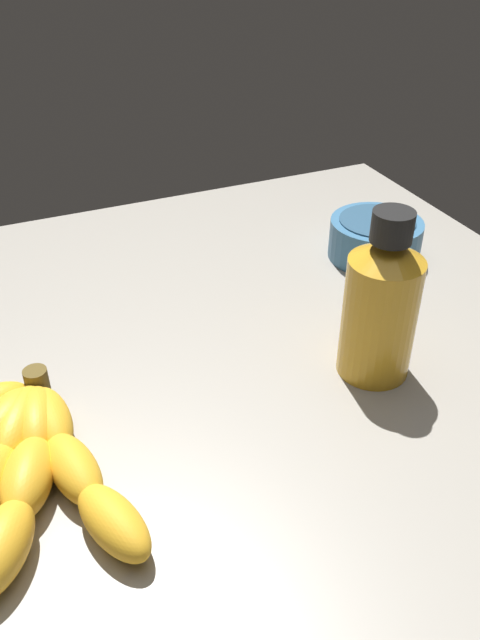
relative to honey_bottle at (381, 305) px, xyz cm
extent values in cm
cube|color=gray|center=(-13.85, 3.84, -8.74)|extent=(81.45, 78.88, 3.69)
ellipsoid|color=gold|center=(-30.96, 4.22, -5.02)|extent=(7.46, 7.89, 3.75)
ellipsoid|color=gold|center=(-30.27, 3.33, -5.06)|extent=(6.85, 8.85, 3.65)
ellipsoid|color=gold|center=(-28.93, 3.21, -5.11)|extent=(4.77, 7.82, 3.56)
ellipsoid|color=gold|center=(-30.45, -2.42, -5.11)|extent=(5.86, 8.09, 3.56)
ellipsoid|color=gold|center=(-32.94, -7.68, -5.11)|extent=(6.77, 8.11, 3.56)
ellipsoid|color=gold|center=(-27.96, 3.11, -5.27)|extent=(3.58, 7.55, 3.24)
ellipsoid|color=gold|center=(-27.30, -2.77, -5.27)|extent=(4.52, 7.87, 3.24)
ellipsoid|color=gold|center=(-25.85, -8.50, -5.27)|extent=(5.38, 8.05, 3.24)
cylinder|color=brown|center=(-28.17, 7.57, -5.09)|extent=(2.00, 2.00, 3.00)
cylinder|color=gold|center=(0.00, 0.00, -1.31)|extent=(6.39, 6.39, 11.16)
cone|color=gold|center=(0.00, 0.00, 5.17)|extent=(6.39, 6.39, 1.80)
cylinder|color=black|center=(0.00, 0.00, 7.35)|extent=(3.40, 3.40, 2.55)
cylinder|color=teal|center=(11.72, 17.68, -4.63)|extent=(10.55, 10.55, 4.52)
cylinder|color=navy|center=(11.72, 17.68, -4.23)|extent=(8.65, 8.65, 4.07)
camera|label=1|loc=(-29.19, -37.05, 30.02)|focal=36.29mm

